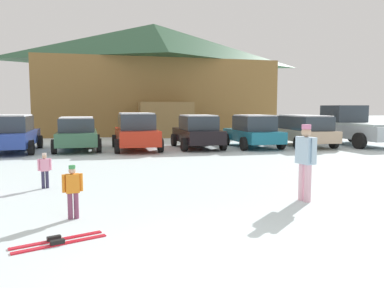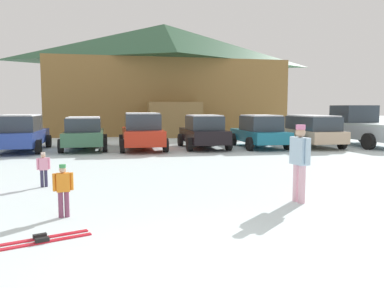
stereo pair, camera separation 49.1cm
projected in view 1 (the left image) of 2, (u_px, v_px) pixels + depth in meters
ground at (250, 280)px, 4.42m from camera, size 160.00×160.00×0.00m
ski_lodge at (154, 78)px, 30.41m from camera, size 18.48×11.44×8.74m
parked_blue_hatchback at (12, 133)px, 17.02m from camera, size 2.36×4.72×1.71m
parked_green_coupe at (77, 133)px, 17.83m from camera, size 2.36×4.52×1.59m
parked_red_sedan at (136, 131)px, 17.96m from camera, size 2.31×4.58×1.78m
parked_black_sedan at (197, 132)px, 18.64m from camera, size 2.24×4.11×1.67m
parked_teal_hatchback at (253, 131)px, 19.07m from camera, size 2.25×4.25×1.66m
parked_beige_suv at (304, 129)px, 19.56m from camera, size 2.16×4.30×1.64m
pickup_truck at (353, 127)px, 20.39m from camera, size 2.87×5.45×2.15m
skier_child_in_orange_jacket at (73, 189)px, 6.79m from camera, size 0.36×0.19×0.99m
skier_adult_in_blue_parka at (305, 158)px, 8.07m from camera, size 0.33×0.61×1.67m
skier_child_in_pink_snowsuit at (45, 168)px, 9.39m from camera, size 0.32×0.18×0.89m
pair_of_skis at (58, 241)px, 5.63m from camera, size 1.38×0.80×0.08m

